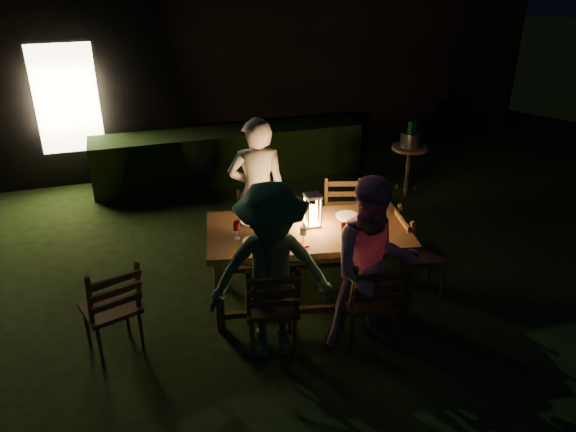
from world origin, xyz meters
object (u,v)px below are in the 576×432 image
object	(u,v)px
bottle_bucket_b	(413,135)
person_opp_right	(373,267)
chair_end	(420,267)
bottle_bucket_a	(409,137)
dining_table	(308,236)
ice_bucket	(411,139)
person_opp_left	(272,274)
side_table	(409,152)
lantern	(313,212)
bottle_table	(284,217)
chair_near_right	(368,315)
chair_spare	(114,323)
chair_near_left	(272,321)
person_house_side	(257,194)
chair_far_right	(343,237)
chair_far_left	(259,243)

from	to	relation	value
bottle_bucket_b	person_opp_right	bearing A→B (deg)	-123.63
bottle_bucket_b	chair_end	bearing A→B (deg)	-115.70
person_opp_right	bottle_bucket_a	distance (m)	3.71
dining_table	ice_bucket	distance (m)	3.28
person_opp_left	bottle_bucket_a	world-z (taller)	person_opp_left
dining_table	side_table	xyz separation A→B (m)	(2.37, 2.26, -0.13)
lantern	bottle_table	xyz separation A→B (m)	(-0.30, 0.00, -0.02)
ice_bucket	chair_near_right	bearing A→B (deg)	-123.63
chair_spare	bottle_bucket_a	bearing A→B (deg)	11.74
person_opp_left	lantern	world-z (taller)	person_opp_left
person_opp_left	bottle_table	size ratio (longest dim) A/B	6.09
chair_spare	chair_near_left	bearing A→B (deg)	-34.59
chair_near_right	person_house_side	world-z (taller)	person_house_side
chair_far_right	bottle_bucket_a	size ratio (longest dim) A/B	3.09
chair_near_right	bottle_bucket_b	size ratio (longest dim) A/B	3.15
dining_table	bottle_bucket_a	xyz separation A→B (m)	(2.32, 2.22, 0.11)
chair_far_left	ice_bucket	bearing A→B (deg)	-147.26
side_table	bottle_bucket_b	bearing A→B (deg)	38.66
chair_far_right	person_house_side	bearing A→B (deg)	2.30
chair_far_right	side_table	xyz separation A→B (m)	(1.69, 1.60, 0.33)
chair_spare	bottle_bucket_a	size ratio (longest dim) A/B	3.25
dining_table	chair_spare	bearing A→B (deg)	-161.86
chair_far_right	ice_bucket	size ratio (longest dim) A/B	3.30
person_house_side	lantern	bearing A→B (deg)	123.00
dining_table	side_table	bearing A→B (deg)	53.65
chair_far_left	person_opp_right	bearing A→B (deg)	114.31
bottle_bucket_a	bottle_bucket_b	distance (m)	0.13
dining_table	chair_near_right	xyz separation A→B (m)	(0.31, -0.84, -0.46)
dining_table	chair_near_left	distance (m)	1.00
lantern	bottle_bucket_b	xyz separation A→B (m)	(2.36, 2.26, -0.13)
chair_end	chair_far_left	bearing A→B (deg)	-115.40
chair_near_left	chair_far_right	distance (m)	1.84
chair_far_left	bottle_table	xyz separation A→B (m)	(0.07, -0.79, 0.71)
chair_far_left	person_opp_right	distance (m)	1.91
chair_near_left	side_table	bearing A→B (deg)	55.83
chair_near_left	chair_end	bearing A→B (deg)	25.54
chair_far_right	bottle_table	world-z (taller)	bottle_table
chair_spare	lantern	world-z (taller)	lantern
person_opp_right	chair_far_left	bearing A→B (deg)	119.58
chair_near_left	ice_bucket	distance (m)	4.20
dining_table	chair_end	size ratio (longest dim) A/B	2.18
bottle_bucket_b	person_opp_left	bearing A→B (deg)	-134.76
person_opp_left	ice_bucket	distance (m)	4.21
person_opp_left	dining_table	bearing A→B (deg)	61.24
person_opp_right	bottle_table	distance (m)	1.09
side_table	bottle_table	bearing A→B (deg)	-139.71
person_opp_left	bottle_bucket_b	xyz separation A→B (m)	(3.01, 3.03, 0.02)
chair_far_left	lantern	size ratio (longest dim) A/B	2.63
dining_table	chair_near_right	bearing A→B (deg)	-59.71
chair_near_left	lantern	distance (m)	1.18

